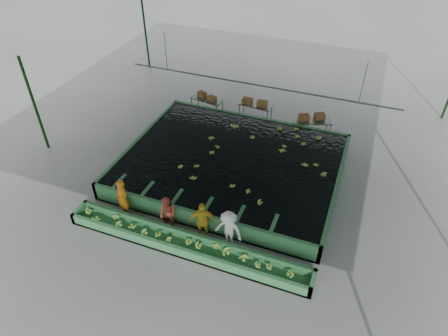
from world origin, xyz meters
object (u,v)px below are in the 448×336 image
at_px(worker_c, 202,221).
at_px(sorting_trough, 186,244).
at_px(packing_table_left, 207,105).
at_px(flotation_tank, 232,165).
at_px(box_stack_mid, 255,105).
at_px(worker_d, 228,229).
at_px(worker_b, 168,213).
at_px(packing_table_mid, 255,111).
at_px(worker_a, 123,198).
at_px(packing_table_right, 311,128).
at_px(box_stack_left, 207,98).
at_px(box_stack_right, 311,119).

bearing_deg(worker_c, sorting_trough, -138.70).
bearing_deg(packing_table_left, sorting_trough, -71.44).
height_order(flotation_tank, box_stack_mid, box_stack_mid).
bearing_deg(worker_d, box_stack_mid, 107.83).
bearing_deg(box_stack_mid, worker_b, -93.74).
height_order(worker_c, packing_table_mid, worker_c).
bearing_deg(worker_b, sorting_trough, -20.33).
bearing_deg(worker_d, packing_table_mid, 107.50).
bearing_deg(worker_d, flotation_tank, 114.77).
xyz_separation_m(worker_a, worker_c, (3.60, 0.00, -0.00)).
bearing_deg(packing_table_mid, packing_table_right, -10.91).
xyz_separation_m(box_stack_left, box_stack_right, (6.18, -0.21, 0.07)).
distance_m(sorting_trough, worker_b, 1.50).
height_order(box_stack_left, box_stack_mid, box_stack_mid).
relative_size(packing_table_left, box_stack_mid, 1.34).
height_order(sorting_trough, box_stack_right, box_stack_right).
bearing_deg(worker_b, worker_a, -165.46).
relative_size(sorting_trough, box_stack_left, 7.85).
bearing_deg(sorting_trough, box_stack_right, 73.89).
height_order(flotation_tank, box_stack_right, box_stack_right).
bearing_deg(worker_a, box_stack_left, 110.55).
bearing_deg(flotation_tank, box_stack_mid, 95.78).
xyz_separation_m(worker_a, packing_table_left, (-0.11, 9.17, -0.46)).
xyz_separation_m(worker_a, worker_b, (2.09, 0.00, -0.11)).
height_order(flotation_tank, box_stack_left, box_stack_left).
xyz_separation_m(flotation_tank, worker_a, (-3.24, -4.30, 0.45)).
height_order(sorting_trough, worker_d, worker_d).
xyz_separation_m(sorting_trough, worker_d, (1.46, 0.80, 0.61)).
height_order(flotation_tank, packing_table_mid, flotation_tank).
xyz_separation_m(flotation_tank, packing_table_right, (2.88, 4.61, 0.02)).
bearing_deg(packing_table_left, worker_a, -89.33).
distance_m(packing_table_mid, packing_table_right, 3.42).
bearing_deg(box_stack_right, worker_c, -105.36).
distance_m(sorting_trough, packing_table_right, 10.13).
height_order(worker_a, worker_b, worker_a).
bearing_deg(box_stack_right, flotation_tank, -121.10).
relative_size(worker_b, worker_d, 0.91).
bearing_deg(worker_d, box_stack_left, 123.65).
bearing_deg(box_stack_left, flotation_tank, -55.59).
distance_m(worker_c, packing_table_mid, 9.60).
distance_m(box_stack_left, box_stack_right, 6.19).
xyz_separation_m(worker_b, packing_table_left, (-2.20, 9.17, -0.35)).
bearing_deg(box_stack_left, worker_d, -62.38).
bearing_deg(box_stack_left, worker_a, -89.28).
bearing_deg(box_stack_mid, packing_table_right, -9.89).
height_order(packing_table_left, box_stack_right, box_stack_right).
relative_size(packing_table_right, box_stack_left, 1.63).
distance_m(worker_a, packing_table_right, 10.81).
relative_size(worker_a, worker_b, 1.14).
xyz_separation_m(packing_table_left, packing_table_right, (6.22, -0.26, 0.03)).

